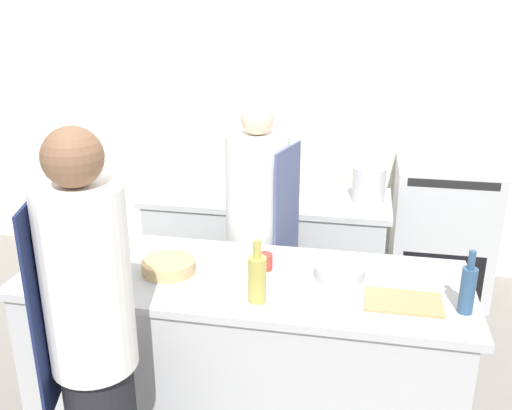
% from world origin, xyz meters
% --- Properties ---
extents(wall_back, '(8.00, 0.06, 2.80)m').
position_xyz_m(wall_back, '(0.00, 2.13, 1.40)').
color(wall_back, silver).
rests_on(wall_back, ground_plane).
extents(prep_counter, '(2.23, 0.79, 0.89)m').
position_xyz_m(prep_counter, '(0.00, 0.00, 0.45)').
color(prep_counter, '#B7BABC').
rests_on(prep_counter, ground_plane).
extents(pass_counter, '(1.70, 0.65, 0.89)m').
position_xyz_m(pass_counter, '(-0.09, 1.22, 0.45)').
color(pass_counter, '#B7BABC').
rests_on(pass_counter, ground_plane).
extents(oven_range, '(0.72, 0.66, 1.03)m').
position_xyz_m(oven_range, '(1.17, 1.75, 0.51)').
color(oven_range, '#B7BABC').
rests_on(oven_range, ground_plane).
extents(chef_at_prep_near, '(0.38, 0.37, 1.78)m').
position_xyz_m(chef_at_prep_near, '(-0.45, -0.72, 0.90)').
color(chef_at_prep_near, black).
rests_on(chef_at_prep_near, ground_plane).
extents(chef_at_stove, '(0.42, 0.41, 1.66)m').
position_xyz_m(chef_at_stove, '(-0.04, 0.62, 0.83)').
color(chef_at_stove, black).
rests_on(chef_at_stove, ground_plane).
extents(bottle_olive_oil, '(0.08, 0.08, 0.20)m').
position_xyz_m(bottle_olive_oil, '(-0.55, -0.18, 0.97)').
color(bottle_olive_oil, silver).
rests_on(bottle_olive_oil, prep_counter).
extents(bottle_vinegar, '(0.07, 0.07, 0.23)m').
position_xyz_m(bottle_vinegar, '(-0.79, 0.30, 0.98)').
color(bottle_vinegar, black).
rests_on(bottle_vinegar, prep_counter).
extents(bottle_wine, '(0.07, 0.07, 0.29)m').
position_xyz_m(bottle_wine, '(1.03, -0.15, 1.01)').
color(bottle_wine, '#2D5175').
rests_on(bottle_wine, prep_counter).
extents(bottle_cooking_oil, '(0.08, 0.08, 0.30)m').
position_xyz_m(bottle_cooking_oil, '(0.12, -0.23, 1.01)').
color(bottle_cooking_oil, '#B2A84C').
rests_on(bottle_cooking_oil, prep_counter).
extents(bowl_mixing_large, '(0.27, 0.27, 0.06)m').
position_xyz_m(bowl_mixing_large, '(-0.37, -0.03, 0.93)').
color(bowl_mixing_large, tan).
rests_on(bowl_mixing_large, prep_counter).
extents(bowl_prep_small, '(0.25, 0.25, 0.06)m').
position_xyz_m(bowl_prep_small, '(0.48, 0.07, 0.93)').
color(bowl_prep_small, '#B7BABC').
rests_on(bowl_prep_small, prep_counter).
extents(bowl_ceramic_blue, '(0.27, 0.27, 0.07)m').
position_xyz_m(bowl_ceramic_blue, '(-0.85, 0.11, 0.93)').
color(bowl_ceramic_blue, white).
rests_on(bowl_ceramic_blue, prep_counter).
extents(cup, '(0.09, 0.09, 0.08)m').
position_xyz_m(cup, '(0.09, 0.10, 0.93)').
color(cup, '#B2382D').
rests_on(cup, prep_counter).
extents(cutting_board, '(0.35, 0.22, 0.01)m').
position_xyz_m(cutting_board, '(0.77, -0.12, 0.90)').
color(cutting_board, tan).
rests_on(cutting_board, prep_counter).
extents(stockpot, '(0.22, 0.22, 0.23)m').
position_xyz_m(stockpot, '(0.60, 1.27, 1.01)').
color(stockpot, '#B7BABC').
rests_on(stockpot, pass_counter).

